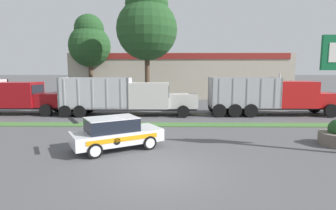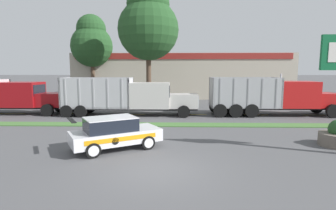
% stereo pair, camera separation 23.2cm
% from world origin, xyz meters
% --- Properties ---
extents(ground_plane, '(600.00, 600.00, 0.00)m').
position_xyz_m(ground_plane, '(0.00, 0.00, 0.00)').
color(ground_plane, '#515154').
extents(grass_verge, '(120.00, 1.34, 0.06)m').
position_xyz_m(grass_verge, '(0.00, 8.55, 0.03)').
color(grass_verge, '#477538').
rests_on(grass_verge, ground_plane).
extents(centre_line_2, '(2.40, 0.14, 0.01)m').
position_xyz_m(centre_line_2, '(-13.91, 13.22, 0.00)').
color(centre_line_2, yellow).
rests_on(centre_line_2, ground_plane).
extents(centre_line_3, '(2.40, 0.14, 0.01)m').
position_xyz_m(centre_line_3, '(-8.51, 13.22, 0.00)').
color(centre_line_3, yellow).
rests_on(centre_line_3, ground_plane).
extents(centre_line_4, '(2.40, 0.14, 0.01)m').
position_xyz_m(centre_line_4, '(-3.11, 13.22, 0.00)').
color(centre_line_4, yellow).
rests_on(centre_line_4, ground_plane).
extents(centre_line_5, '(2.40, 0.14, 0.01)m').
position_xyz_m(centre_line_5, '(2.29, 13.22, 0.00)').
color(centre_line_5, yellow).
rests_on(centre_line_5, ground_plane).
extents(centre_line_6, '(2.40, 0.14, 0.01)m').
position_xyz_m(centre_line_6, '(7.69, 13.22, 0.00)').
color(centre_line_6, yellow).
rests_on(centre_line_6, ground_plane).
extents(centre_line_7, '(2.40, 0.14, 0.01)m').
position_xyz_m(centre_line_7, '(13.09, 13.22, 0.00)').
color(centre_line_7, yellow).
rests_on(centre_line_7, ground_plane).
extents(dump_truck_lead, '(11.58, 2.67, 3.25)m').
position_xyz_m(dump_truck_lead, '(-2.32, 12.75, 1.52)').
color(dump_truck_lead, black).
rests_on(dump_truck_lead, ground_plane).
extents(dump_truck_mid, '(10.86, 2.86, 3.60)m').
position_xyz_m(dump_truck_mid, '(10.04, 13.08, 1.57)').
color(dump_truck_mid, black).
rests_on(dump_truck_mid, ground_plane).
extents(dump_truck_far_right, '(11.45, 2.70, 3.49)m').
position_xyz_m(dump_truck_far_right, '(-13.77, 13.18, 1.52)').
color(dump_truck_far_right, black).
rests_on(dump_truck_far_right, ground_plane).
extents(rally_car, '(4.57, 3.70, 1.62)m').
position_xyz_m(rally_car, '(-2.25, 2.70, 0.83)').
color(rally_car, white).
rests_on(rally_car, ground_plane).
extents(store_building_backdrop, '(30.57, 12.10, 6.28)m').
position_xyz_m(store_building_backdrop, '(1.72, 31.78, 3.14)').
color(store_building_backdrop, '#BCB29E').
rests_on(store_building_backdrop, ground_plane).
extents(tree_behind_left, '(6.60, 6.60, 13.23)m').
position_xyz_m(tree_behind_left, '(-2.22, 19.44, 8.93)').
color(tree_behind_left, brown).
rests_on(tree_behind_left, ground_plane).
extents(tree_behind_centre, '(5.48, 5.48, 11.24)m').
position_xyz_m(tree_behind_centre, '(-10.37, 25.48, 7.66)').
color(tree_behind_centre, brown).
rests_on(tree_behind_centre, ground_plane).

